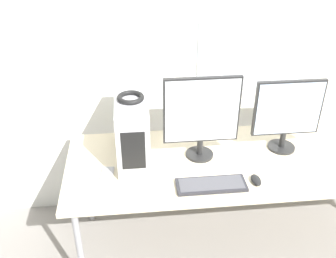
{
  "coord_description": "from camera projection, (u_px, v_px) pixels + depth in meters",
  "views": [
    {
      "loc": [
        -0.82,
        -1.63,
        2.24
      ],
      "look_at": [
        -0.61,
        0.41,
        1.0
      ],
      "focal_mm": 42.0,
      "sensor_mm": 36.0,
      "label": 1
    }
  ],
  "objects": [
    {
      "name": "monitor_right_near",
      "position": [
        287.0,
        112.0,
        2.53
      ],
      "size": [
        0.45,
        0.18,
        0.5
      ],
      "color": "black",
      "rests_on": "desk"
    },
    {
      "name": "mouse",
      "position": [
        256.0,
        180.0,
        2.35
      ],
      "size": [
        0.06,
        0.11,
        0.03
      ],
      "color": "black",
      "rests_on": "desk"
    },
    {
      "name": "pc_tower",
      "position": [
        132.0,
        130.0,
        2.48
      ],
      "size": [
        0.2,
        0.48,
        0.42
      ],
      "color": "silver",
      "rests_on": "desk"
    },
    {
      "name": "monitor_main",
      "position": [
        202.0,
        115.0,
        2.44
      ],
      "size": [
        0.48,
        0.18,
        0.56
      ],
      "color": "black",
      "rests_on": "desk"
    },
    {
      "name": "desk",
      "position": [
        259.0,
        163.0,
        2.6
      ],
      "size": [
        2.52,
        0.82,
        0.74
      ],
      "color": "beige",
      "rests_on": "ground_plane"
    },
    {
      "name": "wall_back",
      "position": [
        247.0,
        41.0,
        2.72
      ],
      "size": [
        8.0,
        0.07,
        2.7
      ],
      "color": "silver",
      "rests_on": "ground_plane"
    },
    {
      "name": "headphones",
      "position": [
        131.0,
        97.0,
        2.36
      ],
      "size": [
        0.17,
        0.17,
        0.03
      ],
      "color": "black",
      "rests_on": "pc_tower"
    },
    {
      "name": "keyboard",
      "position": [
        211.0,
        185.0,
        2.32
      ],
      "size": [
        0.42,
        0.15,
        0.02
      ],
      "color": "#28282D",
      "rests_on": "desk"
    },
    {
      "name": "cell_phone",
      "position": [
        107.0,
        173.0,
        2.43
      ],
      "size": [
        0.09,
        0.13,
        0.01
      ],
      "rotation": [
        0.0,
        0.0,
        -0.09
      ],
      "color": "#99999E",
      "rests_on": "desk"
    }
  ]
}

